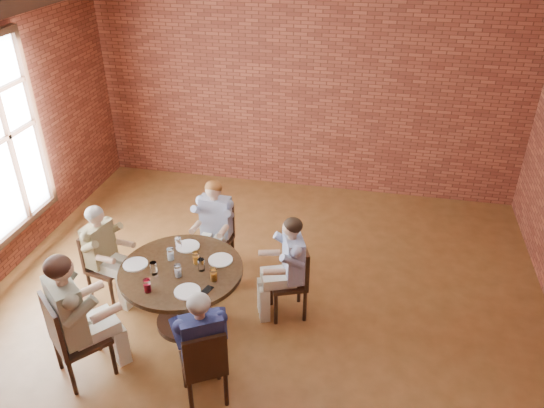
% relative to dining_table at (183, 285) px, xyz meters
% --- Properties ---
extents(floor, '(7.00, 7.00, 0.00)m').
position_rel_dining_table_xyz_m(floor, '(0.75, 0.00, -0.53)').
color(floor, brown).
rests_on(floor, ground).
extents(ceiling, '(7.00, 7.00, 0.00)m').
position_rel_dining_table_xyz_m(ceiling, '(0.75, 0.00, 2.87)').
color(ceiling, white).
rests_on(ceiling, wall_back).
extents(wall_back, '(7.00, 0.00, 7.00)m').
position_rel_dining_table_xyz_m(wall_back, '(0.75, 3.50, 1.17)').
color(wall_back, brown).
rests_on(wall_back, ground).
extents(dining_table, '(1.30, 1.30, 0.75)m').
position_rel_dining_table_xyz_m(dining_table, '(0.00, 0.00, 0.00)').
color(dining_table, black).
rests_on(dining_table, floor).
extents(chair_a, '(0.49, 0.49, 0.89)m').
position_rel_dining_table_xyz_m(chair_a, '(1.13, 0.43, -0.04)').
color(chair_a, black).
rests_on(chair_a, floor).
extents(diner_a, '(0.71, 0.65, 1.24)m').
position_rel_dining_table_xyz_m(diner_a, '(1.07, 0.41, 0.09)').
color(diner_a, '#364A8E').
rests_on(diner_a, floor).
extents(chair_b, '(0.40, 0.40, 0.89)m').
position_rel_dining_table_xyz_m(chair_b, '(0.05, 1.08, -0.04)').
color(chair_b, black).
rests_on(chair_b, floor).
extents(diner_b, '(0.50, 0.61, 1.24)m').
position_rel_dining_table_xyz_m(diner_b, '(0.05, 1.01, 0.09)').
color(diner_b, '#8F98B6').
rests_on(diner_b, floor).
extents(chair_c, '(0.45, 0.45, 0.88)m').
position_rel_dining_table_xyz_m(chair_c, '(-1.07, 0.25, -0.05)').
color(chair_c, black).
rests_on(chair_c, floor).
extents(diner_c, '(0.66, 0.58, 1.22)m').
position_rel_dining_table_xyz_m(diner_c, '(-1.01, 0.23, 0.08)').
color(diner_c, brown).
rests_on(diner_c, floor).
extents(chair_d, '(0.65, 0.65, 0.98)m').
position_rel_dining_table_xyz_m(chair_d, '(-0.78, -0.93, -0.00)').
color(chair_d, black).
rests_on(chair_d, floor).
extents(diner_d, '(0.89, 0.91, 1.41)m').
position_rel_dining_table_xyz_m(diner_d, '(-0.72, -0.85, 0.18)').
color(diner_d, tan).
rests_on(diner_d, floor).
extents(chair_e, '(0.53, 0.53, 0.89)m').
position_rel_dining_table_xyz_m(chair_e, '(0.56, -0.97, -0.04)').
color(chair_e, black).
rests_on(chair_e, floor).
extents(diner_e, '(0.71, 0.75, 1.25)m').
position_rel_dining_table_xyz_m(diner_e, '(0.52, -0.90, 0.10)').
color(diner_e, '#1C234F').
rests_on(diner_e, floor).
extents(plate_a, '(0.26, 0.26, 0.01)m').
position_rel_dining_table_xyz_m(plate_a, '(0.36, 0.22, 0.23)').
color(plate_a, white).
rests_on(plate_a, dining_table).
extents(plate_b, '(0.26, 0.26, 0.01)m').
position_rel_dining_table_xyz_m(plate_b, '(-0.07, 0.39, 0.23)').
color(plate_b, white).
rests_on(plate_b, dining_table).
extents(plate_c, '(0.26, 0.26, 0.01)m').
position_rel_dining_table_xyz_m(plate_c, '(-0.49, -0.04, 0.23)').
color(plate_c, white).
rests_on(plate_c, dining_table).
extents(plate_d, '(0.26, 0.26, 0.01)m').
position_rel_dining_table_xyz_m(plate_d, '(0.20, -0.35, 0.23)').
color(plate_d, white).
rests_on(plate_d, dining_table).
extents(glass_a, '(0.07, 0.07, 0.14)m').
position_rel_dining_table_xyz_m(glass_a, '(0.22, 0.02, 0.29)').
color(glass_a, white).
rests_on(glass_a, dining_table).
extents(glass_b, '(0.07, 0.07, 0.14)m').
position_rel_dining_table_xyz_m(glass_b, '(0.13, 0.13, 0.29)').
color(glass_b, white).
rests_on(glass_b, dining_table).
extents(glass_c, '(0.07, 0.07, 0.14)m').
position_rel_dining_table_xyz_m(glass_c, '(-0.15, 0.34, 0.29)').
color(glass_c, white).
rests_on(glass_c, dining_table).
extents(glass_d, '(0.07, 0.07, 0.14)m').
position_rel_dining_table_xyz_m(glass_d, '(-0.16, 0.13, 0.29)').
color(glass_d, white).
rests_on(glass_d, dining_table).
extents(glass_e, '(0.07, 0.07, 0.14)m').
position_rel_dining_table_xyz_m(glass_e, '(-0.24, -0.14, 0.29)').
color(glass_e, white).
rests_on(glass_e, dining_table).
extents(glass_f, '(0.07, 0.07, 0.14)m').
position_rel_dining_table_xyz_m(glass_f, '(-0.19, -0.41, 0.29)').
color(glass_f, white).
rests_on(glass_f, dining_table).
extents(glass_g, '(0.07, 0.07, 0.14)m').
position_rel_dining_table_xyz_m(glass_g, '(0.02, -0.12, 0.29)').
color(glass_g, white).
rests_on(glass_g, dining_table).
extents(glass_h, '(0.07, 0.07, 0.14)m').
position_rel_dining_table_xyz_m(glass_h, '(0.39, -0.11, 0.29)').
color(glass_h, white).
rests_on(glass_h, dining_table).
extents(smartphone, '(0.11, 0.17, 0.01)m').
position_rel_dining_table_xyz_m(smartphone, '(0.38, -0.29, 0.23)').
color(smartphone, black).
rests_on(smartphone, dining_table).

